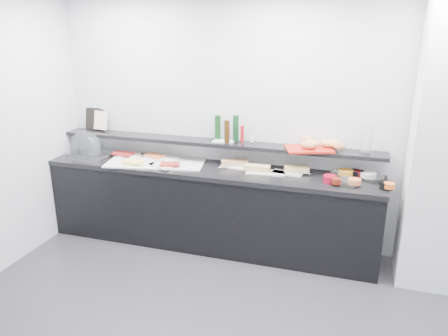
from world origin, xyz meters
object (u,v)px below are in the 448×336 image
(condiment_tray, at_px, (224,141))
(bread_tray, at_px, (309,149))
(carafe, at_px, (366,139))
(cloche_base, at_px, (92,154))
(sandwich_plate_mid, at_px, (266,172))
(framed_print, at_px, (95,119))

(condiment_tray, relative_size, bread_tray, 0.51)
(condiment_tray, xyz_separation_m, carafe, (1.46, -0.04, 0.14))
(condiment_tray, distance_m, bread_tray, 0.92)
(cloche_base, xyz_separation_m, carafe, (3.03, 0.10, 0.38))
(sandwich_plate_mid, distance_m, carafe, 1.04)
(sandwich_plate_mid, bearing_deg, framed_print, 167.26)
(framed_print, distance_m, condiment_tray, 1.66)
(bread_tray, xyz_separation_m, carafe, (0.54, 0.00, 0.14))
(framed_print, bearing_deg, condiment_tray, -5.93)
(condiment_tray, height_order, carafe, carafe)
(carafe, bearing_deg, bread_tray, -179.71)
(bread_tray, bearing_deg, framed_print, 157.15)
(cloche_base, height_order, carafe, carafe)
(condiment_tray, bearing_deg, sandwich_plate_mid, -21.14)
(condiment_tray, bearing_deg, cloche_base, -176.85)
(bread_tray, bearing_deg, cloche_base, 162.68)
(sandwich_plate_mid, relative_size, carafe, 1.33)
(framed_print, bearing_deg, sandwich_plate_mid, -9.71)
(framed_print, height_order, carafe, carafe)
(framed_print, distance_m, carafe, 3.11)
(framed_print, relative_size, condiment_tray, 1.12)
(framed_print, bearing_deg, bread_tray, -5.77)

